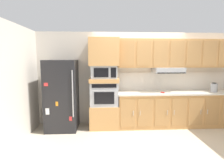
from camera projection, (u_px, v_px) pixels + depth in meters
name	position (u px, v px, depth m)	size (l,w,h in m)	color
ground_plane	(147.00, 138.00, 3.99)	(9.60, 9.60, 0.00)	beige
back_kitchen_wall	(138.00, 78.00, 4.94)	(6.20, 0.12, 2.50)	beige
side_panel_left	(16.00, 85.00, 3.69)	(0.12, 7.10, 2.50)	beige
refrigerator	(62.00, 95.00, 4.45)	(0.76, 0.73, 1.76)	black
oven_base_cabinet	(104.00, 116.00, 4.65)	(0.74, 0.62, 0.60)	tan
built_in_oven	(104.00, 93.00, 4.57)	(0.70, 0.62, 0.60)	#A8AAAF
appliance_mid_shelf	(104.00, 80.00, 4.53)	(0.74, 0.62, 0.10)	tan
microwave	(104.00, 72.00, 4.50)	(0.64, 0.54, 0.32)	#A8AAAF
appliance_upper_cabinet	(104.00, 52.00, 4.45)	(0.74, 0.62, 0.68)	tan
lower_cabinet_run	(174.00, 109.00, 4.73)	(3.01, 0.63, 0.88)	tan
countertop_slab	(175.00, 93.00, 4.68)	(3.05, 0.64, 0.04)	silver
backsplash_panel	(171.00, 81.00, 4.93)	(3.05, 0.02, 0.50)	silver
upper_cabinet_with_hood	(174.00, 54.00, 4.68)	(3.01, 0.48, 0.88)	tan
screwdriver	(163.00, 92.00, 4.52)	(0.17, 0.17, 0.03)	red
electric_kettle	(214.00, 87.00, 4.67)	(0.17, 0.17, 0.24)	#A8AAAF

